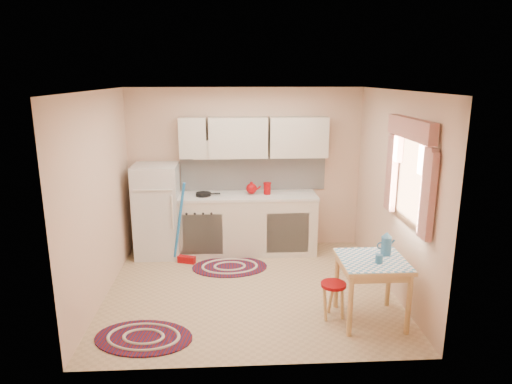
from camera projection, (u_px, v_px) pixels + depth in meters
The scene contains 14 objects.
room_shell at pixel (261, 164), 5.71m from camera, with size 3.64×3.60×2.52m.
fridge at pixel (157, 211), 6.83m from camera, with size 0.65×0.60×1.40m, color silver.
broom at pixel (185, 224), 6.54m from camera, with size 0.28×0.12×1.20m, color blue, non-canonical shape.
base_cabinets at pixel (242, 225), 7.01m from camera, with size 2.25×0.60×0.88m, color beige.
countertop at pixel (242, 196), 6.90m from camera, with size 2.27×0.62×0.04m, color silver.
frying_pan at pixel (203, 194), 6.81m from camera, with size 0.22×0.22×0.05m, color black.
red_kettle at pixel (251, 189), 6.88m from camera, with size 0.18×0.16×0.18m, color #930509, non-canonical shape.
red_canister at pixel (267, 189), 6.90m from camera, with size 0.11×0.11×0.16m, color #930509.
table at pixel (371, 290), 5.05m from camera, with size 0.72×0.72×0.72m, color #DCAF6E.
stool at pixel (333, 300), 5.13m from camera, with size 0.29×0.29×0.42m, color #930509.
coffee_pot at pixel (386, 243), 5.05m from camera, with size 0.14×0.12×0.29m, color #2E648D, non-canonical shape.
mug at pixel (379, 259), 4.85m from camera, with size 0.08×0.08×0.10m, color #2E648D.
rug_center at pixel (230, 267), 6.53m from camera, with size 1.07×0.71×0.02m, color #670E0B, non-canonical shape.
rug_left at pixel (144, 338), 4.76m from camera, with size 1.03×0.69×0.02m, color #670E0B, non-canonical shape.
Camera 1 is at (-0.22, -5.37, 2.67)m, focal length 32.00 mm.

